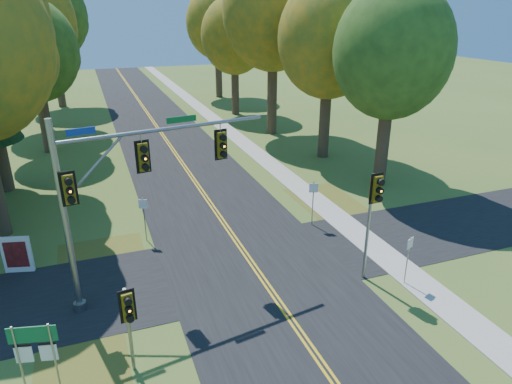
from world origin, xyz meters
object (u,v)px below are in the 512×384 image
object	(u,v)px
traffic_mast	(120,184)
east_signal_pole	(374,201)
info_kiosk	(17,255)
route_sign_cluster	(35,349)

from	to	relation	value
traffic_mast	east_signal_pole	bearing A→B (deg)	-23.66
traffic_mast	info_kiosk	world-z (taller)	traffic_mast
traffic_mast	route_sign_cluster	world-z (taller)	traffic_mast
route_sign_cluster	info_kiosk	size ratio (longest dim) A/B	1.67
east_signal_pole	route_sign_cluster	distance (m)	13.05
traffic_mast	route_sign_cluster	xyz separation A→B (m)	(-3.04, -4.86, -2.86)
east_signal_pole	route_sign_cluster	xyz separation A→B (m)	(-12.71, -2.45, -1.72)
route_sign_cluster	east_signal_pole	bearing A→B (deg)	24.17
route_sign_cluster	info_kiosk	distance (m)	8.65
route_sign_cluster	info_kiosk	bearing A→B (deg)	113.35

